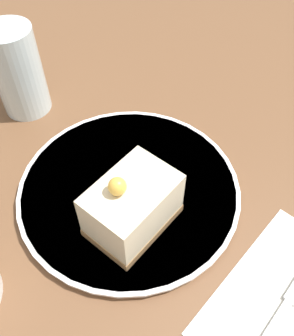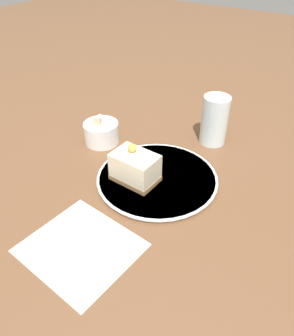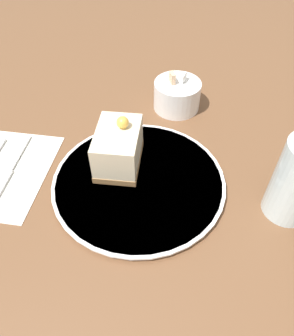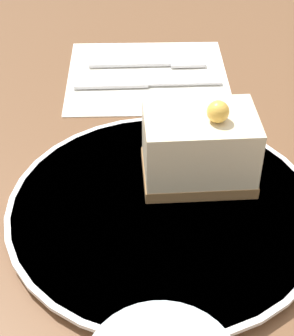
# 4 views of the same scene
# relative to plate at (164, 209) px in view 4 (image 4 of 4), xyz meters

# --- Properties ---
(ground_plane) EXTENTS (4.00, 4.00, 0.00)m
(ground_plane) POSITION_rel_plate_xyz_m (-0.04, -0.02, -0.01)
(ground_plane) COLOR brown
(plate) EXTENTS (0.29, 0.29, 0.01)m
(plate) POSITION_rel_plate_xyz_m (0.00, 0.00, 0.00)
(plate) COLOR white
(plate) RESTS_ON ground_plane
(cake_slice) EXTENTS (0.08, 0.11, 0.09)m
(cake_slice) POSITION_rel_plate_xyz_m (-0.04, 0.04, 0.04)
(cake_slice) COLOR olive
(cake_slice) RESTS_ON plate
(napkin) EXTENTS (0.20, 0.22, 0.00)m
(napkin) POSITION_rel_plate_xyz_m (-0.25, 0.02, -0.01)
(napkin) COLOR white
(napkin) RESTS_ON ground_plane
(fork) EXTENTS (0.03, 0.15, 0.00)m
(fork) POSITION_rel_plate_xyz_m (-0.28, 0.03, -0.00)
(fork) COLOR silver
(fork) RESTS_ON napkin
(knife) EXTENTS (0.02, 0.18, 0.00)m
(knife) POSITION_rel_plate_xyz_m (-0.23, -0.00, -0.00)
(knife) COLOR silver
(knife) RESTS_ON napkin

